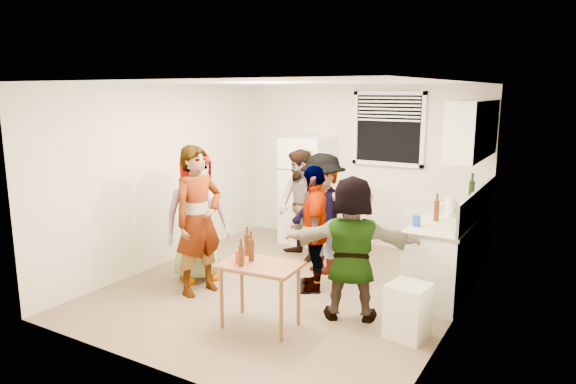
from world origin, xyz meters
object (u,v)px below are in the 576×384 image
Objects in this scene: beer_bottle_table at (241,266)px; guest_orange at (350,317)px; red_cup at (240,262)px; guest_back_left at (300,259)px; beer_bottle_counter at (436,221)px; trash_bin at (408,313)px; serving_table at (261,326)px; guest_back_right at (322,271)px; guest_black at (313,289)px; guest_grey at (199,278)px; guest_stripe at (201,292)px; wine_bottle at (471,203)px; blue_cup at (416,226)px; refrigerator at (307,190)px; kettle at (451,212)px.

guest_orange is at bearing 44.09° from beer_bottle_table.
guest_back_left is (-0.49, 2.17, -0.68)m from red_cup.
beer_bottle_counter is 1.42m from trash_bin.
beer_bottle_counter is 0.30× the size of serving_table.
beer_bottle_counter is 0.45× the size of trash_bin.
guest_black is (0.19, -0.61, 0.00)m from guest_back_right.
guest_grey reaches higher than guest_stripe.
guest_grey is at bearing -141.65° from wine_bottle.
beer_bottle_counter is at bearing 54.11° from serving_table.
red_cup is 1.64m from guest_grey.
blue_cup reaches higher than guest_back_left.
beer_bottle_table is 2.07m from guest_back_right.
beer_bottle_table is 0.13× the size of guest_back_left.
beer_bottle_table reaches higher than guest_back_right.
wine_bottle reaches higher than guest_grey.
wine_bottle is 1.47× the size of beer_bottle_table.
guest_stripe is 1.15× the size of guest_orange.
beer_bottle_counter is at bearing -46.68° from guest_stripe.
beer_bottle_table is 2.43m from guest_back_left.
red_cup is 2.33m from guest_back_left.
serving_table reaches higher than guest_grey.
refrigerator is at bearing 153.77° from beer_bottle_counter.
guest_grey is 1.10× the size of guest_black.
guest_back_right is at bearing -142.61° from wine_bottle.
refrigerator is 3.01m from guest_orange.
kettle is 0.56m from beer_bottle_counter.
guest_black is at bearing -23.73° from guest_back_left.
beer_bottle_counter is 0.15× the size of guest_back_right.
serving_table is 0.50× the size of guest_back_right.
guest_grey is at bearing 147.13° from red_cup.
wine_bottle is at bearing -30.76° from guest_stripe.
guest_stripe is 1.69m from guest_back_right.
kettle is at bearing -28.26° from guest_grey.
serving_table is 0.71m from red_cup.
guest_grey reaches higher than guest_black.
serving_table is at bearing -85.20° from guest_grey.
guest_grey is 1.65m from guest_back_right.
beer_bottle_counter is 0.14× the size of guest_stripe.
blue_cup is 0.61× the size of beer_bottle_table.
refrigerator is 2.11× the size of serving_table.
guest_orange is at bearing -120.10° from blue_cup.
beer_bottle_counter reaches higher than guest_back_right.
serving_table is at bearing -112.99° from kettle.
wine_bottle reaches higher than guest_back_right.
beer_bottle_table is 0.12× the size of guest_grey.
wine_bottle is (0.10, 0.70, 0.00)m from kettle.
guest_back_left reaches higher than guest_black.
refrigerator is 2.40m from guest_grey.
kettle is 0.41× the size of trash_bin.
trash_bin is 4.28× the size of red_cup.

